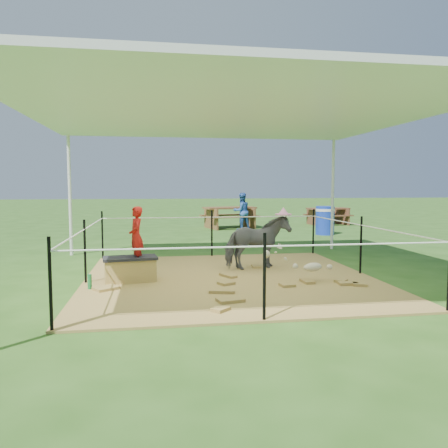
{
  "coord_description": "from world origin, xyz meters",
  "views": [
    {
      "loc": [
        -1.18,
        -6.86,
        1.51
      ],
      "look_at": [
        0.0,
        0.6,
        0.85
      ],
      "focal_mm": 35.0,
      "sensor_mm": 36.0,
      "label": 1
    }
  ],
  "objects": [
    {
      "name": "woman",
      "position": [
        -1.48,
        -0.01,
        0.83
      ],
      "size": [
        0.26,
        0.36,
        0.92
      ],
      "primitive_type": "imported",
      "rotation": [
        0.0,
        0.0,
        -1.44
      ],
      "color": "red",
      "rests_on": "straw_bale"
    },
    {
      "name": "foal",
      "position": [
        1.23,
        -0.47,
        0.28
      ],
      "size": [
        1.03,
        0.81,
        0.51
      ],
      "primitive_type": null,
      "rotation": [
        0.0,
        0.0,
        0.38
      ],
      "color": "#BCAC89",
      "rests_on": "hay_patch"
    },
    {
      "name": "dark_cloth",
      "position": [
        -1.58,
        -0.01,
        0.39
      ],
      "size": [
        0.87,
        0.53,
        0.04
      ],
      "primitive_type": "cube",
      "rotation": [
        0.0,
        0.0,
        0.13
      ],
      "color": "black",
      "rests_on": "straw_bale"
    },
    {
      "name": "ground",
      "position": [
        0.0,
        0.0,
        0.0
      ],
      "size": [
        90.0,
        90.0,
        0.0
      ],
      "primitive_type": "plane",
      "color": "#2D5919",
      "rests_on": "ground"
    },
    {
      "name": "pony",
      "position": [
        0.61,
        0.66,
        0.51
      ],
      "size": [
        1.22,
        0.76,
        0.96
      ],
      "primitive_type": "imported",
      "rotation": [
        0.0,
        0.0,
        1.79
      ],
      "color": "#47474C",
      "rests_on": "hay_patch"
    },
    {
      "name": "canopy_tent",
      "position": [
        0.0,
        0.0,
        2.69
      ],
      "size": [
        6.3,
        6.3,
        2.9
      ],
      "color": "silver",
      "rests_on": "ground"
    },
    {
      "name": "rope_fence",
      "position": [
        0.0,
        -0.0,
        0.64
      ],
      "size": [
        4.54,
        4.54,
        1.0
      ],
      "color": "black",
      "rests_on": "ground"
    },
    {
      "name": "picnic_table_near",
      "position": [
        1.46,
        8.52,
        0.38
      ],
      "size": [
        2.08,
        1.7,
        0.76
      ],
      "primitive_type": "cube",
      "rotation": [
        0.0,
        0.0,
        0.23
      ],
      "color": "brown",
      "rests_on": "ground"
    },
    {
      "name": "green_bottle",
      "position": [
        -2.13,
        -0.46,
        0.14
      ],
      "size": [
        0.07,
        0.07,
        0.21
      ],
      "primitive_type": "cylinder",
      "rotation": [
        0.0,
        0.0,
        0.13
      ],
      "color": "#1B7C37",
      "rests_on": "hay_patch"
    },
    {
      "name": "hay_patch",
      "position": [
        0.0,
        0.0,
        0.01
      ],
      "size": [
        4.6,
        4.6,
        0.03
      ],
      "primitive_type": "cube",
      "color": "brown",
      "rests_on": "ground"
    },
    {
      "name": "trash_barrel",
      "position": [
        4.03,
        5.98,
        0.44
      ],
      "size": [
        0.74,
        0.74,
        0.88
      ],
      "primitive_type": "cylinder",
      "rotation": [
        0.0,
        0.0,
        0.37
      ],
      "color": "#1837B7",
      "rests_on": "ground"
    },
    {
      "name": "straw_bale",
      "position": [
        -1.58,
        -0.01,
        0.2
      ],
      "size": [
        0.81,
        0.48,
        0.34
      ],
      "primitive_type": "cube",
      "rotation": [
        0.0,
        0.0,
        0.13
      ],
      "color": "#A88B3D",
      "rests_on": "hay_patch"
    },
    {
      "name": "picnic_table_far",
      "position": [
        5.47,
        9.27,
        0.33
      ],
      "size": [
        1.69,
        1.3,
        0.66
      ],
      "primitive_type": "cube",
      "rotation": [
        0.0,
        0.0,
        0.11
      ],
      "color": "#502E1B",
      "rests_on": "ground"
    },
    {
      "name": "pink_hat",
      "position": [
        0.61,
        0.66,
        1.06
      ],
      "size": [
        0.3,
        0.3,
        0.14
      ],
      "primitive_type": "cylinder",
      "color": "pink",
      "rests_on": "pony"
    },
    {
      "name": "distant_person",
      "position": [
        1.77,
        7.9,
        0.64
      ],
      "size": [
        0.73,
        0.64,
        1.28
      ],
      "primitive_type": "imported",
      "rotation": [
        0.0,
        0.0,
        3.43
      ],
      "color": "#2E5AAC",
      "rests_on": "ground"
    }
  ]
}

